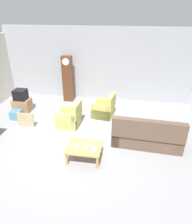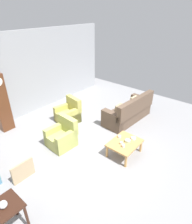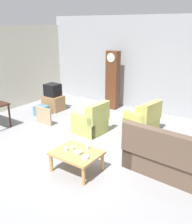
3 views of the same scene
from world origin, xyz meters
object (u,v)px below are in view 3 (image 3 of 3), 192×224
at_px(coffee_table_wood, 77,155).
at_px(grandfather_clock, 113,80).
at_px(armchair_olive_near, 91,123).
at_px(cup_white_porcelain, 66,149).
at_px(couch_floral, 177,161).
at_px(cup_blue_rimmed, 87,147).
at_px(tv_stand_cabinet, 53,103).
at_px(cup_cream_tall, 72,148).
at_px(tv_crt, 53,90).
at_px(armchair_olive_far, 143,121).
at_px(bowl_shallow_green, 78,153).
at_px(framed_picture_leaning, 44,116).
at_px(storage_box_blue, 41,111).
at_px(bowl_white_stacked, 85,157).

height_order(coffee_table_wood, grandfather_clock, grandfather_clock).
bearing_deg(armchair_olive_near, cup_white_porcelain, -69.42).
height_order(couch_floral, cup_blue_rimmed, couch_floral).
xyz_separation_m(armchair_olive_near, tv_stand_cabinet, (-2.27, 0.84, -0.04)).
relative_size(coffee_table_wood, cup_cream_tall, 10.94).
bearing_deg(cup_blue_rimmed, cup_white_porcelain, -132.37).
bearing_deg(cup_white_porcelain, armchair_olive_near, 110.58).
bearing_deg(tv_crt, armchair_olive_far, 1.62).
relative_size(armchair_olive_far, bowl_shallow_green, 5.27).
height_order(framed_picture_leaning, bowl_shallow_green, framed_picture_leaning).
bearing_deg(cup_blue_rimmed, cup_cream_tall, -136.64).
distance_m(tv_stand_cabinet, bowl_shallow_green, 4.18).
height_order(armchair_olive_near, cup_cream_tall, armchair_olive_near).
bearing_deg(framed_picture_leaning, grandfather_clock, 70.76).
distance_m(framed_picture_leaning, cup_blue_rimmed, 2.83).
relative_size(cup_white_porcelain, cup_cream_tall, 1.06).
distance_m(tv_stand_cabinet, cup_cream_tall, 3.97).
relative_size(framed_picture_leaning, storage_box_blue, 1.55).
height_order(couch_floral, tv_stand_cabinet, couch_floral).
bearing_deg(coffee_table_wood, cup_cream_tall, 167.60).
distance_m(armchair_olive_near, framed_picture_leaning, 1.60).
distance_m(grandfather_clock, bowl_shallow_green, 4.38).
distance_m(storage_box_blue, cup_white_porcelain, 3.54).
relative_size(armchair_olive_near, bowl_shallow_green, 5.27).
xyz_separation_m(tv_stand_cabinet, cup_white_porcelain, (2.96, -2.67, 0.21)).
bearing_deg(armchair_olive_near, tv_stand_cabinet, 159.75).
distance_m(coffee_table_wood, cup_cream_tall, 0.17).
xyz_separation_m(framed_picture_leaning, cup_blue_rimmed, (2.56, -1.19, 0.20)).
relative_size(storage_box_blue, cup_blue_rimmed, 4.40).
distance_m(tv_stand_cabinet, framed_picture_leaning, 1.34).
bearing_deg(cup_white_porcelain, tv_stand_cabinet, 137.95).
bearing_deg(bowl_shallow_green, coffee_table_wood, 147.70).
relative_size(cup_blue_rimmed, bowl_white_stacked, 0.57).
bearing_deg(tv_stand_cabinet, armchair_olive_near, -20.25).
bearing_deg(storage_box_blue, armchair_olive_far, 12.59).
distance_m(bowl_white_stacked, bowl_shallow_green, 0.23).
distance_m(grandfather_clock, storage_box_blue, 2.69).
xyz_separation_m(armchair_olive_far, tv_stand_cabinet, (-3.40, -0.10, -0.04)).
relative_size(coffee_table_wood, framed_picture_leaning, 1.60).
height_order(framed_picture_leaning, cup_blue_rimmed, framed_picture_leaning).
bearing_deg(framed_picture_leaning, couch_floral, -6.53).
distance_m(couch_floral, framed_picture_leaning, 4.26).
bearing_deg(tv_stand_cabinet, cup_cream_tall, -40.03).
xyz_separation_m(grandfather_clock, bowl_shallow_green, (1.66, -4.02, -0.57)).
bearing_deg(cup_white_porcelain, cup_blue_rimmed, 47.63).
distance_m(armchair_olive_near, coffee_table_wood, 1.96).
distance_m(tv_crt, bowl_white_stacked, 4.40).
relative_size(coffee_table_wood, storage_box_blue, 2.47).
distance_m(couch_floral, cup_cream_tall, 2.12).
xyz_separation_m(armchair_olive_far, tv_crt, (-3.40, -0.10, 0.43)).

